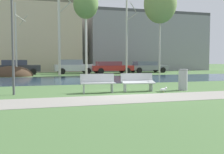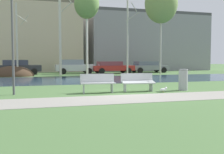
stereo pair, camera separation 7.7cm
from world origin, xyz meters
TOP-DOWN VIEW (x-y plane):
  - ground_plane at (0.00, 10.00)m, footprint 120.00×120.00m
  - paved_path_strip at (0.00, -1.64)m, footprint 60.00×2.24m
  - river_band at (0.00, 8.93)m, footprint 80.00×8.21m
  - soil_mound at (-5.74, 14.76)m, footprint 3.84×2.71m
  - bench_left at (-0.99, 0.56)m, footprint 1.64×0.69m
  - bench_right at (1.00, 0.56)m, footprint 1.64×0.69m
  - trash_bin at (3.34, 0.34)m, footprint 0.47×0.47m
  - seagull at (2.02, -0.14)m, footprint 0.41×0.15m
  - streetlamp at (-4.67, 0.87)m, footprint 0.32×0.32m
  - birch_left at (-5.24, 14.42)m, footprint 1.17×1.97m
  - birch_center_left at (-1.31, 15.06)m, footprint 1.37×2.38m
  - birch_center at (1.36, 15.40)m, footprint 2.51×2.51m
  - birch_center_right at (5.75, 15.42)m, footprint 1.38×2.30m
  - birch_right at (9.07, 14.37)m, footprint 3.42×3.42m
  - parked_sedan_second_dark at (-5.36, 17.62)m, footprint 4.37×2.18m
  - parked_hatch_third_silver at (0.37, 17.71)m, footprint 4.23×2.04m
  - parked_wagon_fourth_red at (4.51, 17.17)m, footprint 4.67×2.17m
  - parked_suv_fifth_grey at (9.20, 17.89)m, footprint 4.62×2.19m
  - building_beige_block at (-6.73, 26.32)m, footprint 17.76×8.91m
  - building_grey_warehouse at (12.21, 26.67)m, footprint 17.34×9.40m

SIDE VIEW (x-z plane):
  - ground_plane at x=0.00m, z-range 0.00..0.00m
  - soil_mound at x=-5.74m, z-range -0.95..0.95m
  - river_band at x=0.00m, z-range 0.00..0.01m
  - paved_path_strip at x=0.00m, z-range 0.00..0.01m
  - seagull at x=2.02m, z-range 0.01..0.25m
  - bench_left at x=-0.99m, z-range 0.04..0.91m
  - bench_right at x=1.00m, z-range 0.04..0.91m
  - trash_bin at x=3.34m, z-range 0.02..1.08m
  - parked_suv_fifth_grey at x=9.20m, z-range 0.06..1.39m
  - parked_wagon_fourth_red at x=4.51m, z-range 0.06..1.40m
  - parked_sedan_second_dark at x=-5.36m, z-range 0.04..1.55m
  - parked_hatch_third_silver at x=0.37m, z-range 0.04..1.58m
  - birch_left at x=-5.24m, z-range 0.10..6.76m
  - streetlamp at x=-4.67m, z-range 0.91..6.42m
  - building_grey_warehouse at x=12.21m, z-range 0.00..8.27m
  - building_beige_block at x=-6.73m, z-range 0.00..8.92m
  - birch_center_right at x=5.75m, z-range 0.09..9.22m
  - birch_center_left at x=-1.31m, z-range 0.10..9.60m
  - birch_center at x=1.36m, z-range 2.50..11.65m
  - birch_right at x=9.07m, z-range 2.64..12.12m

